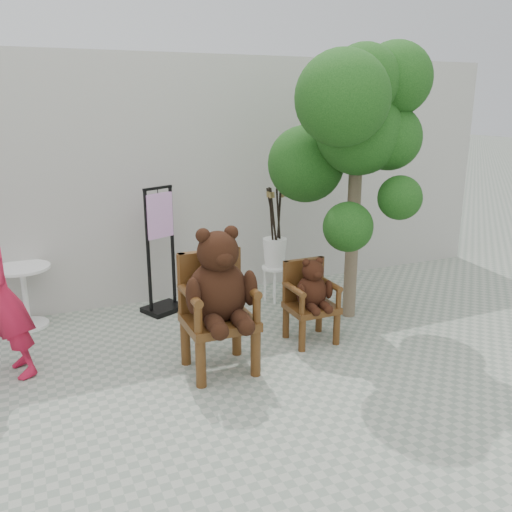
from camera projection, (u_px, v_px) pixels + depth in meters
The scene contains 9 objects.
ground_plane at pixel (280, 386), 4.84m from camera, with size 60.00×60.00×0.00m, color #95998A.
back_wall at pixel (178, 176), 7.16m from camera, with size 9.00×1.00×3.00m, color #B5B1A9.
chair_big at pixel (218, 291), 4.94m from camera, with size 0.67×0.73×1.39m.
chair_small at pixel (311, 292), 5.63m from camera, with size 0.49×0.49×0.92m.
person at pixel (2, 299), 4.81m from camera, with size 0.55×0.36×1.52m, color #B91636.
cafe_table at pixel (24, 289), 6.01m from camera, with size 0.60×0.60×0.70m.
display_stand at pixel (162, 265), 6.42m from camera, with size 0.55×0.50×1.51m.
stool_bucket at pixel (275, 252), 6.74m from camera, with size 0.32×0.32×1.45m.
tree at pixel (357, 124), 5.69m from camera, with size 1.83×1.71×3.06m.
Camera 1 is at (-1.92, -3.88, 2.46)m, focal length 38.00 mm.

